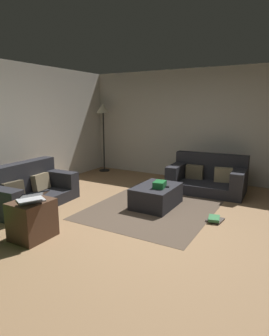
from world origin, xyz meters
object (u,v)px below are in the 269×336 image
Objects in this scene: side_table at (32,220)px; corner_lamp at (103,114)px; ottoman at (156,196)px; laptop at (32,198)px; couch_right at (208,177)px; gift_box at (160,184)px; couch_left at (28,190)px; book_stack at (215,219)px; tv_remote at (165,187)px.

corner_lamp reaches higher than side_table.
side_table is at bearing -157.50° from corner_lamp.
ottoman is 1.74× the size of laptop.
couch_right reaches higher than ottoman.
gift_box is 0.14× the size of corner_lamp.
gift_box is at bearing -25.57° from laptop.
laptop is at bearing 49.29° from couch_left.
side_table is (-1.97, 0.89, 0.08)m from ottoman.
couch_right is 2.96× the size of side_table.
side_table is at bearing 152.60° from gift_box.
couch_right is 0.85× the size of corner_lamp.
book_stack is (-0.18, -1.08, -0.15)m from ottoman.
ottoman is 3.39m from corner_lamp.
book_stack is (-0.11, -0.99, -0.39)m from gift_box.
side_table is (-0.88, -1.12, -0.02)m from couch_left.
tv_remote is 0.31× the size of side_table.
ottoman is at bearing 72.92° from tv_remote.
ottoman reaches higher than book_stack.
gift_box is 1.61× the size of tv_remote.
tv_remote is 1.01m from book_stack.
couch_right is 2.94× the size of laptop.
tv_remote is at bearing -125.38° from corner_lamp.
tv_remote is 2.23m from side_table.
book_stack is at bearing -46.45° from laptop.
book_stack is at bearing 106.94° from couch_right.
corner_lamp is at bearing -174.40° from couch_left.
laptop reaches higher than gift_box.
couch_left is 0.90× the size of corner_lamp.
side_table reaches higher than book_stack.
couch_right is 1.50m from ottoman.
corner_lamp is (2.05, 3.56, 1.51)m from book_stack.
corner_lamp is (0.46, 3.00, 1.26)m from couch_right.
tv_remote is at bearing -91.31° from ottoman.
tv_remote is (1.09, -2.17, 0.10)m from couch_left.
side_table reaches higher than gift_box.
couch_right is 1.70m from book_stack.
tv_remote reaches higher than book_stack.
couch_left is at bearing 52.60° from laptop.
side_table is at bearing 132.18° from book_stack.
side_table is at bearing 155.71° from ottoman.
laptop is (-2.00, 0.83, 0.39)m from ottoman.
gift_box is 0.82× the size of book_stack.
gift_box reaches higher than ottoman.
couch_left is 1.79× the size of ottoman.
tv_remote is at bearing 113.34° from couch_left.
laptop is 4.31m from corner_lamp.
laptop is 1.67× the size of book_stack.
side_table is at bearing 48.74° from couch_left.
ottoman is at bearing -24.29° from side_table.
ottoman is 2.16m from side_table.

